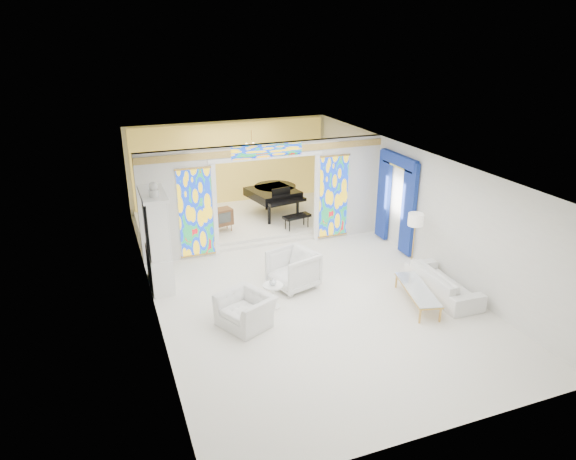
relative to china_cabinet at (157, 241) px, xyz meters
name	(u,v)px	position (x,y,z in m)	size (l,w,h in m)	color
floor	(292,274)	(3.22, -0.60, -1.17)	(12.00, 12.00, 0.00)	silver
ceiling	(292,160)	(3.22, -0.60, 1.83)	(7.00, 12.00, 0.02)	white
wall_back	(230,164)	(3.22, 5.40, 0.33)	(7.00, 0.02, 3.00)	silver
wall_front	(441,353)	(3.22, -6.60, 0.33)	(7.00, 0.02, 3.00)	silver
wall_left	(146,238)	(-0.28, -0.60, 0.33)	(0.02, 12.00, 3.00)	silver
wall_right	(413,204)	(6.72, -0.60, 0.33)	(0.02, 12.00, 3.00)	silver
partition_wall	(266,191)	(3.22, 1.40, 0.48)	(7.00, 0.22, 3.00)	silver
stained_glass_left	(196,213)	(1.19, 1.29, 0.13)	(0.90, 0.04, 2.40)	gold
stained_glass_right	(333,197)	(5.25, 1.29, 0.13)	(0.90, 0.04, 2.40)	gold
stained_glass_transom	(267,151)	(3.22, 1.29, 1.65)	(2.00, 0.04, 0.34)	gold
alcove_platform	(247,219)	(3.22, 3.50, -1.08)	(6.80, 3.80, 0.18)	silver
gold_curtain_back	(231,165)	(3.22, 5.28, 0.33)	(6.70, 0.10, 2.90)	#F4D954
chandelier	(252,145)	(3.42, 3.40, 1.38)	(0.48, 0.48, 0.30)	#BF9042
blue_drapes	(396,194)	(6.62, 0.10, 0.41)	(0.14, 1.85, 2.65)	navy
china_cabinet	(157,241)	(0.00, 0.00, 0.00)	(0.56, 1.46, 2.72)	white
armchair_left	(245,310)	(1.43, -2.50, -0.82)	(1.07, 0.93, 0.69)	silver
armchair_right	(293,270)	(2.99, -1.25, -0.70)	(0.99, 1.02, 0.93)	white
sofa	(443,283)	(6.17, -2.86, -0.86)	(2.13, 0.83, 0.62)	silver
side_table	(273,293)	(2.22, -2.02, -0.80)	(0.58, 0.58, 0.57)	white
vase	(273,281)	(2.22, -2.02, -0.51)	(0.16, 0.16, 0.17)	silver
coffee_table	(418,290)	(5.34, -3.02, -0.81)	(0.95, 1.83, 0.39)	silver
floor_lamp	(415,222)	(6.21, -1.48, 0.17)	(0.45, 0.45, 1.57)	#BF9042
grand_piano	(275,193)	(4.19, 3.51, -0.27)	(1.86, 2.86, 1.06)	black
tv_console	(222,217)	(2.17, 2.55, -0.53)	(0.68, 0.53, 0.70)	brown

